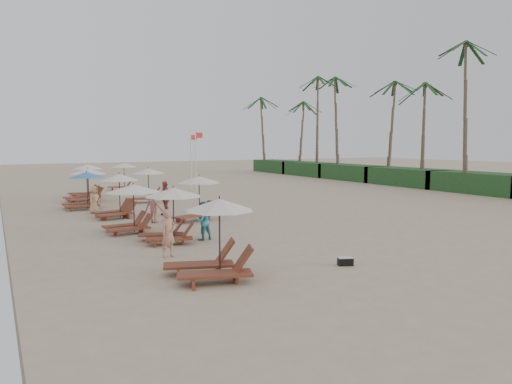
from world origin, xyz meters
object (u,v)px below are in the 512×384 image
inland_station_2 (122,173)px  lounger_station_5 (84,186)px  beachgoer_far_b (94,200)px  flag_pole_near (196,160)px  lounger_station_0 (210,244)px  beachgoer_mid_b (154,207)px  duffel_bag (345,261)px  inland_station_0 (196,195)px  lounger_station_2 (130,205)px  beachgoer_near (168,233)px  lounger_station_3 (115,197)px  beachgoer_mid_a (203,221)px  lounger_station_6 (85,181)px  beachgoer_far_a (165,198)px  lounger_station_4 (83,191)px  inland_station_1 (145,183)px  lounger_station_1 (169,213)px

inland_station_2 → lounger_station_5: bearing=-120.4°
beachgoer_far_b → flag_pole_near: bearing=-10.5°
lounger_station_0 → beachgoer_mid_b: lounger_station_0 is taller
duffel_bag → inland_station_0: bearing=94.5°
lounger_station_2 → beachgoer_near: (-0.02, -5.27, -0.35)m
lounger_station_3 → beachgoer_mid_a: size_ratio=1.58×
duffel_bag → flag_pole_near: (3.37, 21.05, 2.55)m
lounger_station_6 → beachgoer_mid_b: 13.33m
inland_station_2 → beachgoer_near: size_ratio=1.62×
beachgoer_far_a → beachgoer_near: bearing=-18.8°
lounger_station_3 → lounger_station_4: size_ratio=0.97×
lounger_station_4 → lounger_station_2: bearing=-86.3°
beachgoer_far_a → inland_station_2: bearing=173.7°
lounger_station_4 → inland_station_0: (4.30, -7.18, 0.26)m
lounger_station_4 → flag_pole_near: (8.51, 3.26, 1.63)m
lounger_station_0 → lounger_station_2: size_ratio=1.03×
inland_station_0 → inland_station_1: bearing=91.2°
lounger_station_6 → lounger_station_1: bearing=-89.3°
beachgoer_near → beachgoer_mid_b: bearing=54.1°
beachgoer_far_a → duffel_bag: 13.17m
lounger_station_2 → lounger_station_3: (0.36, 4.46, -0.10)m
inland_station_2 → beachgoer_near: inland_station_2 is taller
beachgoer_mid_a → beachgoer_far_b: size_ratio=1.02×
lounger_station_4 → beachgoer_near: (0.55, -13.98, -0.23)m
beachgoer_mid_a → beachgoer_far_b: (-2.49, 9.53, -0.01)m
lounger_station_0 → flag_pole_near: size_ratio=0.54×
inland_station_0 → duffel_bag: bearing=-85.5°
lounger_station_1 → lounger_station_3: 7.36m
flag_pole_near → beachgoer_mid_a: bearing=-111.0°
beachgoer_near → beachgoer_mid_a: (2.15, 2.13, -0.05)m
beachgoer_near → beachgoer_mid_b: size_ratio=1.05×
lounger_station_0 → lounger_station_2: 8.30m
lounger_station_0 → beachgoer_far_b: 14.70m
lounger_station_2 → beachgoer_near: lounger_station_2 is taller
lounger_station_2 → inland_station_1: (3.56, 10.02, 0.09)m
lounger_station_1 → lounger_station_6: 18.05m
flag_pole_near → beachgoer_far_b: bearing=-146.1°
beachgoer_mid_a → inland_station_1: bearing=-105.2°
lounger_station_4 → inland_station_2: (4.83, 10.68, 0.33)m
lounger_station_6 → lounger_station_5: bearing=-99.9°
lounger_station_1 → lounger_station_4: lounger_station_4 is taller
lounger_station_0 → inland_station_0: (3.51, 9.83, 0.31)m
beachgoer_mid_b → flag_pole_near: bearing=-73.5°
inland_station_0 → beachgoer_far_b: inland_station_0 is taller
lounger_station_5 → flag_pole_near: flag_pole_near is taller
beachgoer_mid_b → lounger_station_0: bearing=130.5°
inland_station_0 → flag_pole_near: 11.34m
lounger_station_3 → beachgoer_mid_a: bearing=-76.9°
flag_pole_near → lounger_station_3: bearing=-135.2°
lounger_station_6 → beachgoer_mid_a: (1.55, -18.30, -0.39)m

